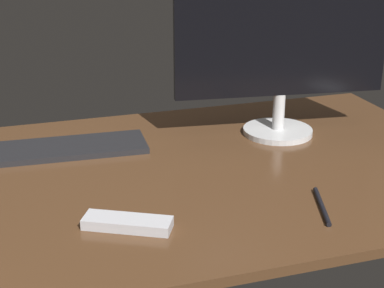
{
  "coord_description": "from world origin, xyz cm",
  "views": [
    {
      "loc": [
        -33.1,
        -117.18,
        56.04
      ],
      "look_at": [
        3.87,
        0.1,
        8.0
      ],
      "focal_mm": 56.11,
      "sensor_mm": 36.0,
      "label": 1
    }
  ],
  "objects_px": {
    "keyboard": "(56,149)",
    "tv_remote": "(127,223)",
    "monitor": "(283,36)",
    "pen": "(322,206)"
  },
  "relations": [
    {
      "from": "tv_remote",
      "to": "pen",
      "type": "relative_size",
      "value": 1.09
    },
    {
      "from": "monitor",
      "to": "tv_remote",
      "type": "xyz_separation_m",
      "value": [
        -0.47,
        -0.37,
        -0.25
      ]
    },
    {
      "from": "tv_remote",
      "to": "pen",
      "type": "bearing_deg",
      "value": 21.85
    },
    {
      "from": "tv_remote",
      "to": "pen",
      "type": "xyz_separation_m",
      "value": [
        0.38,
        -0.04,
        -0.0
      ]
    },
    {
      "from": "pen",
      "to": "keyboard",
      "type": "bearing_deg",
      "value": 64.49
    },
    {
      "from": "monitor",
      "to": "keyboard",
      "type": "xyz_separation_m",
      "value": [
        -0.56,
        0.05,
        -0.25
      ]
    },
    {
      "from": "monitor",
      "to": "pen",
      "type": "relative_size",
      "value": 3.6
    },
    {
      "from": "keyboard",
      "to": "pen",
      "type": "bearing_deg",
      "value": -41.12
    },
    {
      "from": "keyboard",
      "to": "tv_remote",
      "type": "distance_m",
      "value": 0.42
    },
    {
      "from": "monitor",
      "to": "keyboard",
      "type": "bearing_deg",
      "value": -177.6
    }
  ]
}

